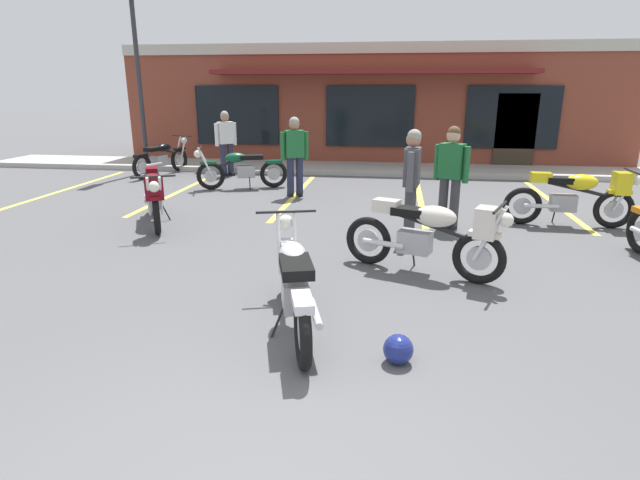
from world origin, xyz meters
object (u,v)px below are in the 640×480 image
at_px(motorcycle_foreground_classic, 294,283).
at_px(person_by_back_row, 226,139).
at_px(motorcycle_green_cafe_racer, 162,158).
at_px(person_in_shorts_foreground, 451,171).
at_px(motorcycle_blue_standard, 154,195).
at_px(parking_lot_lamp_post, 135,57).
at_px(motorcycle_black_cruiser, 241,169).
at_px(helmet_on_pavement, 398,349).
at_px(person_in_black_shirt, 412,178).
at_px(motorcycle_red_sportbike, 576,196).
at_px(person_near_building, 295,152).
at_px(motorcycle_orange_scrambler, 430,234).

xyz_separation_m(motorcycle_foreground_classic, person_by_back_row, (-3.50, 8.53, 0.49)).
bearing_deg(motorcycle_green_cafe_racer, person_in_shorts_foreground, -31.82).
relative_size(motorcycle_blue_standard, parking_lot_lamp_post, 0.42).
bearing_deg(motorcycle_black_cruiser, helmet_on_pavement, -64.04).
bearing_deg(person_in_black_shirt, person_by_back_row, 131.48).
distance_m(motorcycle_blue_standard, motorcycle_green_cafe_racer, 5.35).
bearing_deg(parking_lot_lamp_post, motorcycle_red_sportbike, -23.39).
height_order(motorcycle_foreground_classic, person_in_black_shirt, person_in_black_shirt).
distance_m(motorcycle_black_cruiser, motorcycle_green_cafe_racer, 3.05).
distance_m(person_in_black_shirt, person_near_building, 3.72).
bearing_deg(motorcycle_orange_scrambler, motorcycle_green_cafe_racer, 134.75).
distance_m(motorcycle_foreground_classic, motorcycle_orange_scrambler, 2.18).
bearing_deg(motorcycle_foreground_classic, motorcycle_orange_scrambler, 50.89).
height_order(motorcycle_black_cruiser, person_by_back_row, person_by_back_row).
bearing_deg(motorcycle_green_cafe_racer, motorcycle_red_sportbike, -23.36).
relative_size(motorcycle_blue_standard, person_in_black_shirt, 1.15).
relative_size(motorcycle_orange_scrambler, person_in_shorts_foreground, 1.20).
bearing_deg(person_near_building, motorcycle_blue_standard, -125.09).
xyz_separation_m(motorcycle_foreground_classic, parking_lot_lamp_post, (-5.86, 8.64, 2.53)).
bearing_deg(motorcycle_green_cafe_racer, motorcycle_orange_scrambler, -45.25).
relative_size(motorcycle_foreground_classic, motorcycle_blue_standard, 1.06).
xyz_separation_m(motorcycle_orange_scrambler, helmet_on_pavement, (-0.37, -2.23, -0.40)).
distance_m(person_in_black_shirt, person_in_shorts_foreground, 0.97).
xyz_separation_m(motorcycle_black_cruiser, person_in_shorts_foreground, (4.40, -2.86, 0.49)).
bearing_deg(person_in_black_shirt, motorcycle_black_cruiser, 136.36).
height_order(person_in_shorts_foreground, person_near_building, same).
bearing_deg(person_in_shorts_foreground, parking_lot_lamp_post, 148.79).
relative_size(motorcycle_green_cafe_racer, motorcycle_orange_scrambler, 1.03).
bearing_deg(person_near_building, motorcycle_black_cruiser, 153.44).
xyz_separation_m(motorcycle_red_sportbike, motorcycle_black_cruiser, (-6.51, 2.44, -0.07)).
relative_size(person_in_black_shirt, parking_lot_lamp_post, 0.37).
bearing_deg(parking_lot_lamp_post, motorcycle_orange_scrambler, -43.82).
bearing_deg(parking_lot_lamp_post, person_by_back_row, -2.44).
bearing_deg(motorcycle_blue_standard, parking_lot_lamp_post, 118.19).
relative_size(motorcycle_blue_standard, helmet_on_pavement, 7.43).
height_order(motorcycle_green_cafe_racer, motorcycle_orange_scrambler, same).
bearing_deg(person_in_black_shirt, parking_lot_lamp_post, 142.59).
distance_m(motorcycle_foreground_classic, helmet_on_pavement, 1.18).
height_order(motorcycle_foreground_classic, person_in_shorts_foreground, person_in_shorts_foreground).
bearing_deg(motorcycle_red_sportbike, parking_lot_lamp_post, 156.61).
xyz_separation_m(person_in_black_shirt, helmet_on_pavement, (-0.16, -3.80, -0.82)).
relative_size(helmet_on_pavement, parking_lot_lamp_post, 0.06).
bearing_deg(person_in_black_shirt, motorcycle_orange_scrambler, -82.26).
height_order(motorcycle_red_sportbike, parking_lot_lamp_post, parking_lot_lamp_post).
xyz_separation_m(motorcycle_foreground_classic, person_in_black_shirt, (1.16, 3.27, 0.49)).
bearing_deg(motorcycle_red_sportbike, helmet_on_pavement, -120.59).
bearing_deg(motorcycle_foreground_classic, motorcycle_green_cafe_racer, 122.05).
height_order(motorcycle_orange_scrambler, person_near_building, person_near_building).
bearing_deg(motorcycle_black_cruiser, motorcycle_orange_scrambler, -52.41).
relative_size(person_in_black_shirt, person_by_back_row, 1.00).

